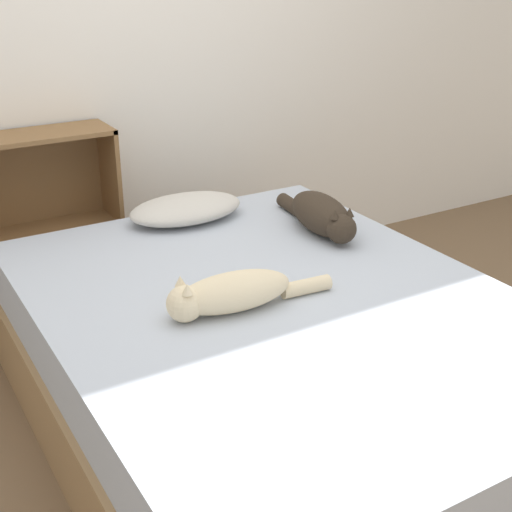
# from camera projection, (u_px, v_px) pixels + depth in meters

# --- Properties ---
(ground_plane) EXTENTS (8.00, 8.00, 0.00)m
(ground_plane) POSITION_uv_depth(u_px,v_px,m) (277.00, 431.00, 2.56)
(ground_plane) COLOR brown
(wall_back) EXTENTS (8.00, 0.06, 2.50)m
(wall_back) POSITION_uv_depth(u_px,v_px,m) (111.00, 31.00, 3.18)
(wall_back) COLOR white
(wall_back) RESTS_ON ground_plane
(bed) EXTENTS (1.52, 2.02, 0.53)m
(bed) POSITION_uv_depth(u_px,v_px,m) (278.00, 369.00, 2.46)
(bed) COLOR #99754C
(bed) RESTS_ON ground_plane
(pillow) EXTENTS (0.49, 0.30, 0.10)m
(pillow) POSITION_uv_depth(u_px,v_px,m) (186.00, 209.00, 3.01)
(pillow) COLOR beige
(pillow) RESTS_ON bed
(cat_light) EXTENTS (0.58, 0.18, 0.14)m
(cat_light) POSITION_uv_depth(u_px,v_px,m) (229.00, 293.00, 2.25)
(cat_light) COLOR beige
(cat_light) RESTS_ON bed
(cat_dark) EXTENTS (0.21, 0.56, 0.16)m
(cat_dark) POSITION_uv_depth(u_px,v_px,m) (322.00, 215.00, 2.86)
(cat_dark) COLOR #33281E
(cat_dark) RESTS_ON bed
(bookshelf) EXTENTS (0.82, 0.26, 0.88)m
(bookshelf) POSITION_uv_depth(u_px,v_px,m) (16.00, 229.00, 3.14)
(bookshelf) COLOR brown
(bookshelf) RESTS_ON ground_plane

